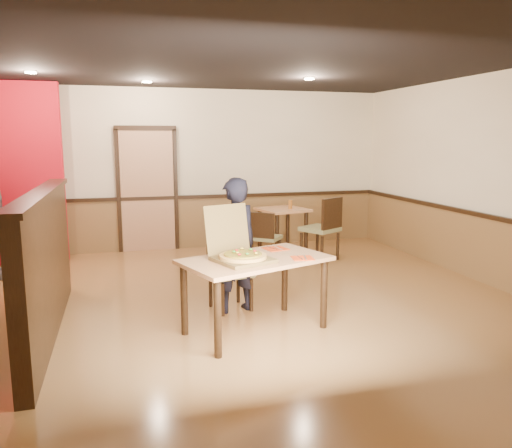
# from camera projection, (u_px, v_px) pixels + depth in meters

# --- Properties ---
(floor) EXTENTS (7.00, 7.00, 0.00)m
(floor) POSITION_uv_depth(u_px,v_px,m) (239.00, 309.00, 5.74)
(floor) COLOR #A1703E
(floor) RESTS_ON ground
(ceiling) EXTENTS (7.00, 7.00, 0.00)m
(ceiling) POSITION_uv_depth(u_px,v_px,m) (237.00, 56.00, 5.27)
(ceiling) COLOR black
(ceiling) RESTS_ON wall_back
(wall_back) EXTENTS (7.00, 0.00, 7.00)m
(wall_back) POSITION_uv_depth(u_px,v_px,m) (193.00, 170.00, 8.83)
(wall_back) COLOR #FEEEC6
(wall_back) RESTS_ON floor
(wall_right) EXTENTS (0.00, 7.00, 7.00)m
(wall_right) POSITION_uv_depth(u_px,v_px,m) (503.00, 181.00, 6.42)
(wall_right) COLOR #FEEEC6
(wall_right) RESTS_ON floor
(wainscot_back) EXTENTS (7.00, 0.04, 0.90)m
(wainscot_back) POSITION_uv_depth(u_px,v_px,m) (194.00, 223.00, 8.96)
(wainscot_back) COLOR brown
(wainscot_back) RESTS_ON floor
(chair_rail_back) EXTENTS (7.00, 0.06, 0.06)m
(chair_rail_back) POSITION_uv_depth(u_px,v_px,m) (194.00, 197.00, 8.86)
(chair_rail_back) COLOR black
(chair_rail_back) RESTS_ON wall_back
(wainscot_right) EXTENTS (0.04, 7.00, 0.90)m
(wainscot_right) POSITION_uv_depth(u_px,v_px,m) (495.00, 253.00, 6.57)
(wainscot_right) COLOR brown
(wainscot_right) RESTS_ON floor
(chair_rail_right) EXTENTS (0.06, 7.00, 0.06)m
(chair_rail_right) POSITION_uv_depth(u_px,v_px,m) (496.00, 218.00, 6.49)
(chair_rail_right) COLOR black
(chair_rail_right) RESTS_ON wall_right
(back_door) EXTENTS (0.90, 0.06, 2.10)m
(back_door) POSITION_uv_depth(u_px,v_px,m) (148.00, 191.00, 8.64)
(back_door) COLOR tan
(back_door) RESTS_ON wall_back
(booth_partition) EXTENTS (0.20, 3.10, 1.44)m
(booth_partition) POSITION_uv_depth(u_px,v_px,m) (46.00, 263.00, 4.90)
(booth_partition) COLOR black
(booth_partition) RESTS_ON floor
(red_accent_panel) EXTENTS (1.60, 0.20, 2.78)m
(red_accent_panel) POSITION_uv_depth(u_px,v_px,m) (8.00, 175.00, 7.60)
(red_accent_panel) COLOR red
(red_accent_panel) RESTS_ON floor
(spot_a) EXTENTS (0.14, 0.14, 0.02)m
(spot_a) POSITION_uv_depth(u_px,v_px,m) (31.00, 72.00, 6.38)
(spot_a) COLOR beige
(spot_a) RESTS_ON ceiling
(spot_b) EXTENTS (0.14, 0.14, 0.02)m
(spot_b) POSITION_uv_depth(u_px,v_px,m) (147.00, 82.00, 7.44)
(spot_b) COLOR beige
(spot_b) RESTS_ON ceiling
(spot_c) EXTENTS (0.14, 0.14, 0.02)m
(spot_c) POSITION_uv_depth(u_px,v_px,m) (309.00, 79.00, 7.06)
(spot_c) COLOR beige
(spot_c) RESTS_ON ceiling
(main_table) EXTENTS (1.62, 1.24, 0.76)m
(main_table) POSITION_uv_depth(u_px,v_px,m) (255.00, 269.00, 4.99)
(main_table) COLOR tan
(main_table) RESTS_ON floor
(diner_chair) EXTENTS (0.51, 0.51, 0.87)m
(diner_chair) POSITION_uv_depth(u_px,v_px,m) (228.00, 268.00, 5.74)
(diner_chair) COLOR olive
(diner_chair) RESTS_ON floor
(side_chair_left) EXTENTS (0.58, 0.58, 0.83)m
(side_chair_left) POSITION_uv_depth(u_px,v_px,m) (265.00, 236.00, 7.75)
(side_chair_left) COLOR olive
(side_chair_left) RESTS_ON floor
(side_chair_right) EXTENTS (0.69, 0.69, 1.03)m
(side_chair_right) POSITION_uv_depth(u_px,v_px,m) (324.00, 226.00, 7.97)
(side_chair_right) COLOR olive
(side_chair_right) RESTS_ON floor
(side_table) EXTENTS (0.88, 0.88, 0.78)m
(side_table) POSITION_uv_depth(u_px,v_px,m) (283.00, 219.00, 8.42)
(side_table) COLOR tan
(side_table) RESTS_ON floor
(diner) EXTENTS (0.63, 0.48, 1.52)m
(diner) POSITION_uv_depth(u_px,v_px,m) (234.00, 245.00, 5.57)
(diner) COLOR black
(diner) RESTS_ON floor
(pizza_box) EXTENTS (0.66, 0.71, 0.52)m
(pizza_box) POSITION_uv_depth(u_px,v_px,m) (240.00, 254.00, 4.86)
(pizza_box) COLOR brown
(pizza_box) RESTS_ON main_table
(pizza) EXTENTS (0.59, 0.59, 0.03)m
(pizza) POSITION_uv_depth(u_px,v_px,m) (243.00, 256.00, 4.82)
(pizza) COLOR gold
(pizza) RESTS_ON pizza_box
(napkin_near) EXTENTS (0.23, 0.23, 0.01)m
(napkin_near) POSITION_uv_depth(u_px,v_px,m) (303.00, 258.00, 4.96)
(napkin_near) COLOR #E23E10
(napkin_near) RESTS_ON main_table
(napkin_far) EXTENTS (0.28, 0.28, 0.01)m
(napkin_far) POSITION_uv_depth(u_px,v_px,m) (276.00, 249.00, 5.39)
(napkin_far) COLOR #E23E10
(napkin_far) RESTS_ON main_table
(condiment) EXTENTS (0.06, 0.06, 0.15)m
(condiment) POSITION_uv_depth(u_px,v_px,m) (290.00, 204.00, 8.33)
(condiment) COLOR #9C571C
(condiment) RESTS_ON side_table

